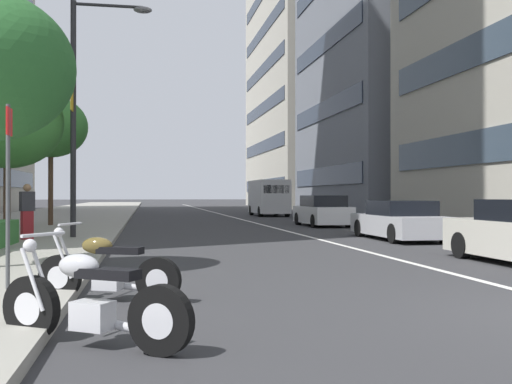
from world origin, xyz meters
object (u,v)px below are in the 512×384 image
object	(u,v)px
parking_sign_by_curb	(8,178)
street_tree_near_plaza_corner	(51,127)
pedestrian_on_plaza	(27,211)
car_mid_block_traffic	(400,221)
motorcycle_far_end_row	(107,272)
delivery_van_ahead	(269,197)
street_tree_by_lamp_post	(7,122)
car_approaching_light	(322,212)
street_lamp_with_banners	(86,93)
motorcycle_nearest_camera	(91,304)

from	to	relation	value
parking_sign_by_curb	street_tree_near_plaza_corner	world-z (taller)	street_tree_near_plaza_corner
pedestrian_on_plaza	parking_sign_by_curb	bearing A→B (deg)	159.80
car_mid_block_traffic	pedestrian_on_plaza	size ratio (longest dim) A/B	2.79
motorcycle_far_end_row	delivery_van_ahead	size ratio (longest dim) A/B	0.40
delivery_van_ahead	parking_sign_by_curb	xyz separation A→B (m)	(-32.85, 10.58, 0.38)
parking_sign_by_curb	street_tree_by_lamp_post	bearing A→B (deg)	12.36
car_mid_block_traffic	pedestrian_on_plaza	bearing A→B (deg)	89.34
motorcycle_far_end_row	pedestrian_on_plaza	size ratio (longest dim) A/B	1.20
car_approaching_light	street_lamp_with_banners	xyz separation A→B (m)	(-7.78, 10.25, 4.08)
delivery_van_ahead	pedestrian_on_plaza	size ratio (longest dim) A/B	3.03
motorcycle_nearest_camera	pedestrian_on_plaza	bearing A→B (deg)	-43.58
motorcycle_nearest_camera	street_lamp_with_banners	world-z (taller)	street_lamp_with_banners
motorcycle_far_end_row	car_approaching_light	bearing A→B (deg)	-92.00
car_approaching_light	street_tree_near_plaza_corner	size ratio (longest dim) A/B	0.74
car_mid_block_traffic	delivery_van_ahead	xyz separation A→B (m)	(23.16, -0.29, 0.75)
street_lamp_with_banners	car_mid_block_traffic	bearing A→B (deg)	-95.99
street_tree_near_plaza_corner	delivery_van_ahead	bearing A→B (deg)	-42.68
car_approaching_light	street_lamp_with_banners	size ratio (longest dim) A/B	0.56
pedestrian_on_plaza	street_tree_by_lamp_post	bearing A→B (deg)	8.62
motorcycle_far_end_row	car_mid_block_traffic	xyz separation A→B (m)	(10.11, -8.89, 0.19)
car_mid_block_traffic	street_tree_near_plaza_corner	distance (m)	16.08
delivery_van_ahead	motorcycle_far_end_row	bearing A→B (deg)	164.26
car_mid_block_traffic	pedestrian_on_plaza	xyz separation A→B (m)	(0.28, 11.90, 0.39)
car_approaching_light	street_tree_by_lamp_post	bearing A→B (deg)	119.87
car_mid_block_traffic	street_tree_near_plaza_corner	xyz separation A→B (m)	(9.21, 12.57, 3.94)
motorcycle_nearest_camera	car_approaching_light	world-z (taller)	car_approaching_light
car_mid_block_traffic	car_approaching_light	bearing A→B (deg)	0.75
street_tree_by_lamp_post	car_approaching_light	bearing A→B (deg)	-59.23
car_mid_block_traffic	delivery_van_ahead	distance (m)	23.18
delivery_van_ahead	street_tree_by_lamp_post	distance (m)	25.55
motorcycle_nearest_camera	street_tree_by_lamp_post	xyz separation A→B (m)	(14.00, 3.83, 3.39)
parking_sign_by_curb	street_tree_near_plaza_corner	size ratio (longest dim) A/B	0.46
car_mid_block_traffic	parking_sign_by_curb	xyz separation A→B (m)	(-9.69, 10.29, 1.13)
car_approaching_light	delivery_van_ahead	size ratio (longest dim) A/B	0.84
parking_sign_by_curb	car_mid_block_traffic	bearing A→B (deg)	-46.71
parking_sign_by_curb	motorcycle_nearest_camera	bearing A→B (deg)	-154.71
street_tree_by_lamp_post	pedestrian_on_plaza	world-z (taller)	street_tree_by_lamp_post
car_approaching_light	delivery_van_ahead	distance (m)	14.33
parking_sign_by_curb	street_lamp_with_banners	size ratio (longest dim) A/B	0.35
street_tree_near_plaza_corner	street_lamp_with_banners	bearing A→B (deg)	-164.14
car_approaching_light	pedestrian_on_plaza	distance (m)	14.66
street_lamp_with_banners	delivery_van_ahead	bearing A→B (deg)	-25.54
motorcycle_nearest_camera	motorcycle_far_end_row	distance (m)	2.59
motorcycle_nearest_camera	street_lamp_with_banners	bearing A→B (deg)	-50.96
street_lamp_with_banners	car_approaching_light	bearing A→B (deg)	-52.80
car_approaching_light	delivery_van_ahead	bearing A→B (deg)	-2.11
delivery_van_ahead	car_approaching_light	bearing A→B (deg)	178.47
street_lamp_with_banners	street_tree_by_lamp_post	size ratio (longest dim) A/B	1.47
car_mid_block_traffic	street_tree_by_lamp_post	distance (m)	13.16
street_lamp_with_banners	pedestrian_on_plaza	bearing A→B (deg)	116.01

